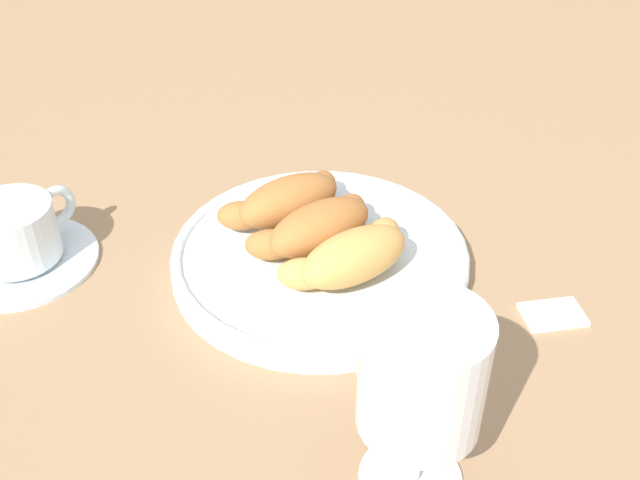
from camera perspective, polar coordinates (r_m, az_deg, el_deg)
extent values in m
plane|color=#997551|center=(0.65, -1.91, -3.45)|extent=(2.20, 2.20, 0.00)
cylinder|color=silver|center=(0.67, 0.00, -1.45)|extent=(0.26, 0.26, 0.02)
torus|color=silver|center=(0.66, 0.00, -0.83)|extent=(0.26, 0.26, 0.01)
ellipsoid|color=#D6994C|center=(0.61, 2.62, -1.25)|extent=(0.11, 0.08, 0.04)
ellipsoid|color=#D6994C|center=(0.65, 4.92, 0.09)|extent=(0.05, 0.05, 0.03)
ellipsoid|color=#D6994C|center=(0.61, -1.36, -2.61)|extent=(0.05, 0.04, 0.03)
ellipsoid|color=#AD6B33|center=(0.65, 0.00, 1.00)|extent=(0.11, 0.08, 0.04)
ellipsoid|color=#AD6B33|center=(0.68, 2.21, 2.21)|extent=(0.05, 0.05, 0.03)
ellipsoid|color=#AD6B33|center=(0.64, -3.76, -0.35)|extent=(0.05, 0.04, 0.03)
ellipsoid|color=#AD6B33|center=(0.68, -2.36, 3.02)|extent=(0.11, 0.07, 0.04)
ellipsoid|color=#AD6B33|center=(0.71, -0.01, 4.03)|extent=(0.05, 0.05, 0.03)
ellipsoid|color=#AD6B33|center=(0.68, -5.98, 1.85)|extent=(0.05, 0.04, 0.03)
cylinder|color=silver|center=(0.73, -21.70, -1.37)|extent=(0.14, 0.14, 0.01)
cylinder|color=silver|center=(0.71, -22.25, 0.58)|extent=(0.08, 0.08, 0.05)
cylinder|color=brown|center=(0.70, -22.66, 2.04)|extent=(0.07, 0.07, 0.01)
torus|color=silver|center=(0.72, -19.38, 2.39)|extent=(0.04, 0.03, 0.04)
cylinder|color=white|center=(0.52, 6.86, -17.34)|extent=(0.07, 0.07, 0.01)
cylinder|color=white|center=(0.50, 7.11, -15.29)|extent=(0.01, 0.01, 0.05)
cylinder|color=white|center=(0.45, 7.76, -9.92)|extent=(0.08, 0.08, 0.08)
cylinder|color=gold|center=(0.46, 7.62, -11.16)|extent=(0.07, 0.07, 0.05)
cube|color=white|center=(0.65, 17.25, -5.28)|extent=(0.05, 0.04, 0.01)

